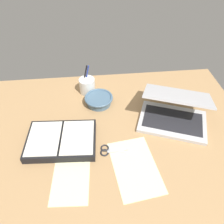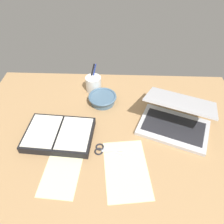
{
  "view_description": "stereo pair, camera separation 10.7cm",
  "coord_description": "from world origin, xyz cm",
  "views": [
    {
      "loc": [
        -6.84,
        -67.89,
        83.89
      ],
      "look_at": [
        0.92,
        8.15,
        9.0
      ],
      "focal_mm": 35.0,
      "sensor_mm": 36.0,
      "label": 1
    },
    {
      "loc": [
        3.85,
        -68.23,
        83.89
      ],
      "look_at": [
        0.92,
        8.15,
        9.0
      ],
      "focal_mm": 35.0,
      "sensor_mm": 36.0,
      "label": 2
    }
  ],
  "objects": [
    {
      "name": "paper_sheet_beside_planner",
      "position": [
        -18.86,
        -19.46,
        2.08
      ],
      "size": [
        16.81,
        28.47,
        0.16
      ],
      "primitive_type": "cube",
      "rotation": [
        0.0,
        0.0,
        -0.07
      ],
      "color": "#F4EFB2",
      "rests_on": "desk_top"
    },
    {
      "name": "pen_cup",
      "position": [
        -10.89,
        33.83,
        6.59
      ],
      "size": [
        8.99,
        8.99,
        16.31
      ],
      "color": "white",
      "rests_on": "desk_top"
    },
    {
      "name": "bowl",
      "position": [
        -4.9,
        22.82,
        4.71
      ],
      "size": [
        15.57,
        15.57,
        4.82
      ],
      "color": "slate",
      "rests_on": "desk_top"
    },
    {
      "name": "planner",
      "position": [
        -23.73,
        -2.87,
        3.98
      ],
      "size": [
        32.83,
        23.93,
        4.15
      ],
      "rotation": [
        0.0,
        0.0,
        -0.06
      ],
      "color": "black",
      "rests_on": "desk_top"
    },
    {
      "name": "paper_sheet_front",
      "position": [
        7.99,
        -19.04,
        2.08
      ],
      "size": [
        21.72,
        31.24,
        0.16
      ],
      "primitive_type": "cube",
      "rotation": [
        0.0,
        0.0,
        0.13
      ],
      "color": "#F4EFB2",
      "rests_on": "desk_top"
    },
    {
      "name": "scissors",
      "position": [
        -2.81,
        -9.6,
        2.34
      ],
      "size": [
        12.71,
        6.38,
        0.8
      ],
      "rotation": [
        0.0,
        0.0,
        -0.12
      ],
      "color": "#B7B7BC",
      "rests_on": "desk_top"
    },
    {
      "name": "laptop",
      "position": [
        32.29,
        6.82,
        6.92
      ],
      "size": [
        41.12,
        38.72,
        16.44
      ],
      "rotation": [
        0.0,
        0.0,
        -0.37
      ],
      "color": "silver",
      "rests_on": "desk_top"
    },
    {
      "name": "desk_top",
      "position": [
        0.0,
        0.0,
        1.0
      ],
      "size": [
        140.0,
        100.0,
        2.0
      ],
      "primitive_type": "cube",
      "color": "tan",
      "rests_on": "ground"
    }
  ]
}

